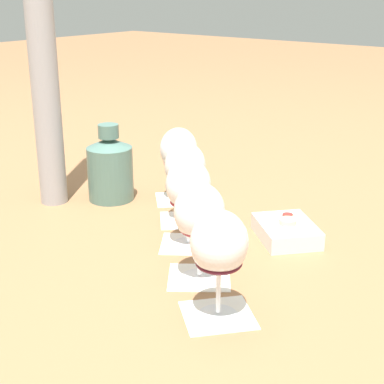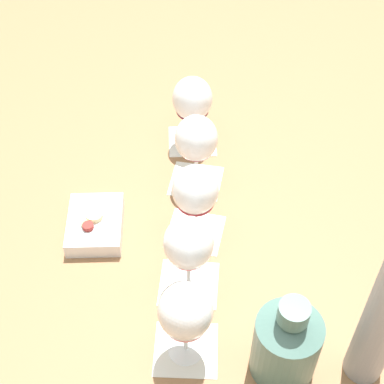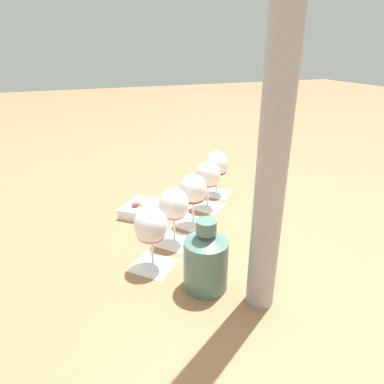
{
  "view_description": "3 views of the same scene",
  "coord_description": "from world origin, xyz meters",
  "px_view_note": "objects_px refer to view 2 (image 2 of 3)",
  "views": [
    {
      "loc": [
        0.67,
        -0.84,
        0.49
      ],
      "look_at": [
        0.0,
        0.0,
        0.11
      ],
      "focal_mm": 55.0,
      "sensor_mm": 36.0,
      "label": 1
    },
    {
      "loc": [
        -0.55,
        0.51,
        0.93
      ],
      "look_at": [
        0.0,
        0.0,
        0.11
      ],
      "focal_mm": 55.0,
      "sensor_mm": 36.0,
      "label": 2
    },
    {
      "loc": [
        -0.95,
        0.37,
        0.55
      ],
      "look_at": [
        0.0,
        0.0,
        0.11
      ],
      "focal_mm": 32.0,
      "sensor_mm": 36.0,
      "label": 3
    }
  ],
  "objects_px": {
    "wine_glass_3": "(196,141)",
    "snack_dish": "(95,224)",
    "ceramic_vase": "(287,342)",
    "wine_glass_4": "(192,101)",
    "wine_glass_2": "(196,192)",
    "wine_glass_1": "(189,246)",
    "wine_glass_0": "(185,314)"
  },
  "relations": [
    {
      "from": "wine_glass_3",
      "to": "wine_glass_4",
      "type": "relative_size",
      "value": 1.0
    },
    {
      "from": "wine_glass_3",
      "to": "ceramic_vase",
      "type": "relative_size",
      "value": 0.94
    },
    {
      "from": "wine_glass_4",
      "to": "snack_dish",
      "type": "xyz_separation_m",
      "value": [
        -0.06,
        0.32,
        -0.1
      ]
    },
    {
      "from": "wine_glass_3",
      "to": "wine_glass_4",
      "type": "height_order",
      "value": "same"
    },
    {
      "from": "ceramic_vase",
      "to": "wine_glass_3",
      "type": "bearing_deg",
      "value": -24.34
    },
    {
      "from": "wine_glass_1",
      "to": "snack_dish",
      "type": "height_order",
      "value": "wine_glass_1"
    },
    {
      "from": "wine_glass_2",
      "to": "wine_glass_3",
      "type": "xyz_separation_m",
      "value": [
        0.1,
        -0.1,
        -0.0
      ]
    },
    {
      "from": "wine_glass_2",
      "to": "wine_glass_4",
      "type": "height_order",
      "value": "same"
    },
    {
      "from": "snack_dish",
      "to": "wine_glass_2",
      "type": "bearing_deg",
      "value": -133.8
    },
    {
      "from": "wine_glass_2",
      "to": "ceramic_vase",
      "type": "height_order",
      "value": "ceramic_vase"
    },
    {
      "from": "wine_glass_1",
      "to": "snack_dish",
      "type": "bearing_deg",
      "value": 12.76
    },
    {
      "from": "wine_glass_2",
      "to": "snack_dish",
      "type": "distance_m",
      "value": 0.23
    },
    {
      "from": "wine_glass_3",
      "to": "wine_glass_0",
      "type": "bearing_deg",
      "value": 134.76
    },
    {
      "from": "wine_glass_4",
      "to": "ceramic_vase",
      "type": "distance_m",
      "value": 0.58
    },
    {
      "from": "wine_glass_0",
      "to": "wine_glass_2",
      "type": "bearing_deg",
      "value": -46.31
    },
    {
      "from": "snack_dish",
      "to": "ceramic_vase",
      "type": "bearing_deg",
      "value": -173.0
    },
    {
      "from": "snack_dish",
      "to": "wine_glass_3",
      "type": "bearing_deg",
      "value": -98.46
    },
    {
      "from": "wine_glass_3",
      "to": "ceramic_vase",
      "type": "bearing_deg",
      "value": 155.66
    },
    {
      "from": "wine_glass_2",
      "to": "wine_glass_4",
      "type": "xyz_separation_m",
      "value": [
        0.2,
        -0.18,
        -0.0
      ]
    },
    {
      "from": "wine_glass_1",
      "to": "wine_glass_2",
      "type": "bearing_deg",
      "value": -48.32
    },
    {
      "from": "wine_glass_3",
      "to": "snack_dish",
      "type": "bearing_deg",
      "value": 81.54
    },
    {
      "from": "wine_glass_4",
      "to": "snack_dish",
      "type": "height_order",
      "value": "wine_glass_4"
    },
    {
      "from": "wine_glass_3",
      "to": "snack_dish",
      "type": "relative_size",
      "value": 0.99
    },
    {
      "from": "ceramic_vase",
      "to": "wine_glass_4",
      "type": "bearing_deg",
      "value": -27.58
    },
    {
      "from": "wine_glass_0",
      "to": "wine_glass_2",
      "type": "xyz_separation_m",
      "value": [
        0.18,
        -0.19,
        0.0
      ]
    },
    {
      "from": "wine_glass_4",
      "to": "wine_glass_2",
      "type": "bearing_deg",
      "value": 138.75
    },
    {
      "from": "wine_glass_1",
      "to": "wine_glass_4",
      "type": "relative_size",
      "value": 1.0
    },
    {
      "from": "wine_glass_3",
      "to": "ceramic_vase",
      "type": "distance_m",
      "value": 0.46
    },
    {
      "from": "wine_glass_1",
      "to": "wine_glass_2",
      "type": "height_order",
      "value": "same"
    },
    {
      "from": "wine_glass_0",
      "to": "wine_glass_4",
      "type": "distance_m",
      "value": 0.53
    },
    {
      "from": "wine_glass_3",
      "to": "wine_glass_1",
      "type": "bearing_deg",
      "value": 134.34
    },
    {
      "from": "wine_glass_4",
      "to": "ceramic_vase",
      "type": "relative_size",
      "value": 0.94
    }
  ]
}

